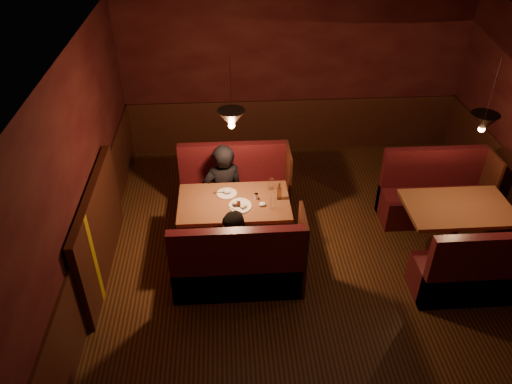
{
  "coord_description": "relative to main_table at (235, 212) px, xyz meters",
  "views": [
    {
      "loc": [
        -1.21,
        -4.75,
        4.79
      ],
      "look_at": [
        -0.85,
        0.72,
        0.95
      ],
      "focal_mm": 35.0,
      "sensor_mm": 36.0,
      "label": 1
    }
  ],
  "objects": [
    {
      "name": "second_bench_near",
      "position": [
        3.03,
        -1.14,
        -0.27
      ],
      "size": [
        1.57,
        0.59,
        1.12
      ],
      "color": "black",
      "rests_on": "ground"
    },
    {
      "name": "main_bench_near",
      "position": [
        0.02,
        -0.86,
        -0.26
      ],
      "size": [
        1.66,
        0.59,
        1.13
      ],
      "color": "black",
      "rests_on": "ground"
    },
    {
      "name": "diner_b",
      "position": [
        -0.0,
        -0.64,
        0.08
      ],
      "size": [
        0.82,
        0.72,
        1.41
      ],
      "primitive_type": "imported",
      "rotation": [
        0.0,
        0.0,
        -0.32
      ],
      "color": "black",
      "rests_on": "ground"
    },
    {
      "name": "room",
      "position": [
        0.86,
        -0.67,
        0.43
      ],
      "size": [
        6.02,
        7.02,
        2.92
      ],
      "color": "#3A2112",
      "rests_on": "ground"
    },
    {
      "name": "second_table",
      "position": [
        2.99,
        -0.3,
        -0.03
      ],
      "size": [
        1.42,
        0.91,
        0.8
      ],
      "color": "brown",
      "rests_on": "ground"
    },
    {
      "name": "main_bench_far",
      "position": [
        0.02,
        0.86,
        -0.26
      ],
      "size": [
        1.66,
        0.59,
        1.13
      ],
      "color": "black",
      "rests_on": "ground"
    },
    {
      "name": "second_bench_far",
      "position": [
        3.03,
        0.55,
        -0.27
      ],
      "size": [
        1.57,
        0.59,
        1.12
      ],
      "color": "black",
      "rests_on": "ground"
    },
    {
      "name": "main_table",
      "position": [
        0.0,
        0.0,
        0.0
      ],
      "size": [
        1.51,
        0.92,
        1.06
      ],
      "color": "brown",
      "rests_on": "ground"
    },
    {
      "name": "diner_a",
      "position": [
        -0.16,
        0.56,
        0.23
      ],
      "size": [
        0.71,
        0.55,
        1.71
      ],
      "primitive_type": "imported",
      "rotation": [
        0.0,
        0.0,
        3.39
      ],
      "color": "black",
      "rests_on": "ground"
    }
  ]
}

